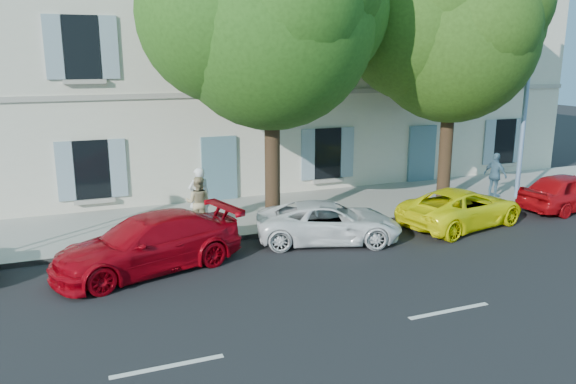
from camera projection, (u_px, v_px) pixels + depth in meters
name	position (u px, v px, depth m)	size (l,w,h in m)	color
ground	(359.00, 252.00, 15.63)	(90.00, 90.00, 0.00)	black
sidewalk	(298.00, 210.00, 19.64)	(36.00, 4.50, 0.15)	#A09E96
kerb	(324.00, 227.00, 17.67)	(36.00, 0.16, 0.16)	#9E998E
building	(245.00, 40.00, 23.44)	(28.00, 7.00, 12.00)	beige
car_red_coupe	(148.00, 244.00, 14.19)	(1.97, 4.86, 1.41)	#A00410
car_white_coupe	(329.00, 222.00, 16.43)	(1.96, 4.24, 1.18)	white
car_yellow_supercar	(462.00, 208.00, 17.92)	(2.03, 4.40, 1.22)	#FFF80A
car_red_hatchback	(569.00, 191.00, 19.82)	(1.58, 3.93, 1.34)	#B50B11
tree_left	(271.00, 27.00, 16.25)	(6.01, 6.01, 9.32)	#3A2819
tree_right	(453.00, 39.00, 19.46)	(5.82, 5.82, 8.97)	#3A2819
street_lamp	(533.00, 63.00, 19.90)	(0.34, 1.86, 8.71)	#7293BF
pedestrian_a	(199.00, 196.00, 17.53)	(0.67, 0.44, 1.83)	white
pedestrian_b	(198.00, 202.00, 17.22)	(0.78, 0.61, 1.61)	tan
pedestrian_c	(495.00, 175.00, 21.00)	(0.98, 0.41, 1.68)	slate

